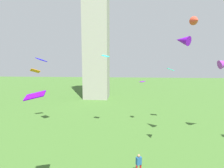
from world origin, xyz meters
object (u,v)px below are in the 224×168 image
object	(u,v)px
person_3	(139,163)
kite_flying_10	(142,82)
kite_flying_5	(171,69)
kite_flying_8	(35,71)
kite_flying_1	(106,56)
kite_flying_7	(182,40)
kite_flying_4	(35,95)
kite_flying_3	(196,20)
kite_flying_6	(41,60)

from	to	relation	value
person_3	kite_flying_10	xyz separation A→B (m)	(1.35, 13.29, 5.76)
kite_flying_5	kite_flying_8	world-z (taller)	kite_flying_5
kite_flying_1	kite_flying_8	distance (m)	12.69
kite_flying_7	kite_flying_8	bearing A→B (deg)	-59.95
kite_flying_4	kite_flying_8	xyz separation A→B (m)	(-9.12, 16.49, 0.92)
kite_flying_1	kite_flying_10	world-z (taller)	kite_flying_1
kite_flying_10	kite_flying_7	bearing A→B (deg)	4.98
kite_flying_3	kite_flying_7	bearing A→B (deg)	85.30
kite_flying_5	kite_flying_4	bearing A→B (deg)	55.69
kite_flying_3	kite_flying_10	xyz separation A→B (m)	(-3.54, 11.31, -6.67)
kite_flying_5	kite_flying_10	world-z (taller)	kite_flying_5
kite_flying_5	person_3	bearing A→B (deg)	70.17
kite_flying_7	kite_flying_3	bearing A→B (deg)	41.31
person_3	kite_flying_1	xyz separation A→B (m)	(-4.21, 10.53, 9.72)
kite_flying_5	kite_flying_8	bearing A→B (deg)	5.07
kite_flying_6	person_3	bearing A→B (deg)	-179.54
kite_flying_7	kite_flying_6	bearing A→B (deg)	-54.08
kite_flying_8	kite_flying_10	bearing A→B (deg)	-40.47
kite_flying_1	kite_flying_8	xyz separation A→B (m)	(-12.20, 2.65, -2.29)
kite_flying_1	kite_flying_3	world-z (taller)	kite_flying_3
person_3	kite_flying_1	bearing A→B (deg)	-97.59
kite_flying_7	kite_flying_10	xyz separation A→B (m)	(-3.96, 6.41, -5.58)
kite_flying_4	kite_flying_5	size ratio (longest dim) A/B	1.36
kite_flying_1	kite_flying_5	bearing A→B (deg)	34.04
kite_flying_5	kite_flying_7	size ratio (longest dim) A/B	0.53
kite_flying_7	kite_flying_8	world-z (taller)	kite_flying_7
person_3	kite_flying_7	size ratio (longest dim) A/B	0.88
kite_flying_6	kite_flying_3	bearing A→B (deg)	-166.75
kite_flying_6	kite_flying_1	bearing A→B (deg)	-141.55
kite_flying_4	kite_flying_7	size ratio (longest dim) A/B	0.73
kite_flying_3	kite_flying_7	distance (m)	5.03
kite_flying_3	kite_flying_8	distance (m)	24.57
person_3	kite_flying_6	distance (m)	19.53
kite_flying_7	kite_flying_10	size ratio (longest dim) A/B	1.79
kite_flying_1	kite_flying_6	bearing A→B (deg)	-164.07
kite_flying_8	kite_flying_10	xyz separation A→B (m)	(17.76, 0.12, -1.67)
kite_flying_3	kite_flying_6	size ratio (longest dim) A/B	0.64
kite_flying_4	kite_flying_10	distance (m)	18.74
kite_flying_7	kite_flying_8	xyz separation A→B (m)	(-21.72, 6.29, -3.91)
kite_flying_4	kite_flying_8	world-z (taller)	kite_flying_8
kite_flying_1	kite_flying_4	bearing A→B (deg)	-87.69
kite_flying_1	kite_flying_10	size ratio (longest dim) A/B	1.03
kite_flying_4	kite_flying_3	bearing A→B (deg)	10.97
kite_flying_6	kite_flying_10	xyz separation A→B (m)	(15.13, 2.95, -3.43)
kite_flying_1	kite_flying_4	xyz separation A→B (m)	(-3.08, -13.85, -3.20)
kite_flying_4	kite_flying_6	xyz separation A→B (m)	(-6.49, 13.67, 2.68)
kite_flying_10	kite_flying_8	bearing A→B (deg)	-116.32
kite_flying_7	kite_flying_10	bearing A→B (deg)	-102.10
kite_flying_3	kite_flying_8	world-z (taller)	kite_flying_3
kite_flying_4	kite_flying_7	distance (m)	16.91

